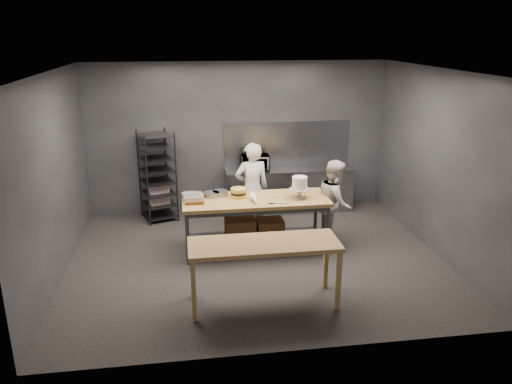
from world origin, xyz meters
TOP-DOWN VIEW (x-y plane):
  - ground at (0.00, 0.00)m, footprint 6.00×6.00m
  - back_wall at (0.00, 2.50)m, footprint 6.00×0.04m
  - work_table at (0.02, 0.37)m, footprint 2.40×0.90m
  - near_counter at (-0.11, -1.38)m, footprint 2.00×0.70m
  - back_counter at (1.00, 2.18)m, footprint 2.60×0.60m
  - splashback_panel at (1.00, 2.48)m, footprint 2.60×0.02m
  - speed_rack at (-1.63, 2.10)m, footprint 0.77×0.81m
  - chef_behind at (0.08, 1.12)m, footprint 0.66×0.47m
  - chef_right at (1.43, 0.44)m, footprint 0.74×0.85m
  - microwave at (0.30, 2.18)m, footprint 0.54×0.37m
  - frosted_cake_stand at (0.76, 0.28)m, footprint 0.34×0.34m
  - layer_cake at (-0.24, 0.45)m, footprint 0.26×0.26m
  - cake_pans at (-0.76, 0.58)m, footprint 0.78×0.33m
  - piping_bag at (-0.01, 0.15)m, footprint 0.13×0.38m
  - offset_spatula at (0.34, 0.05)m, footprint 0.36×0.02m
  - pastry_clamshells at (-0.99, 0.36)m, footprint 0.33×0.39m

SIDE VIEW (x-z plane):
  - ground at x=0.00m, z-range 0.00..0.00m
  - back_counter at x=1.00m, z-range 0.00..0.90m
  - work_table at x=0.02m, z-range 0.11..1.03m
  - chef_right at x=1.43m, z-range 0.00..1.49m
  - near_counter at x=-0.11m, z-range 0.36..1.26m
  - chef_behind at x=0.08m, z-range 0.00..1.69m
  - speed_rack at x=-1.63m, z-range -0.02..1.73m
  - offset_spatula at x=0.34m, z-range 0.92..0.93m
  - cake_pans at x=-0.76m, z-range 0.92..0.99m
  - pastry_clamshells at x=-0.99m, z-range 0.92..1.03m
  - piping_bag at x=-0.01m, z-range 0.92..1.04m
  - layer_cake at x=-0.24m, z-range 0.92..1.08m
  - microwave at x=0.30m, z-range 0.90..1.20m
  - frosted_cake_stand at x=0.76m, z-range 0.97..1.33m
  - splashback_panel at x=1.00m, z-range 0.90..1.80m
  - back_wall at x=0.00m, z-range 0.00..3.00m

